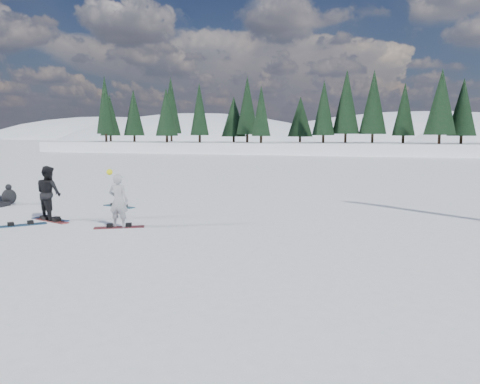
# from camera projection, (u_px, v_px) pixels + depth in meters

# --- Properties ---
(ground) EXTENTS (420.00, 420.00, 0.00)m
(ground) POSITION_uv_depth(u_px,v_px,m) (146.00, 227.00, 14.49)
(ground) COLOR white
(ground) RESTS_ON ground
(alpine_backdrop) EXTENTS (412.50, 227.00, 53.20)m
(alpine_backdrop) POSITION_uv_depth(u_px,v_px,m) (340.00, 173.00, 198.79)
(alpine_backdrop) COLOR white
(alpine_backdrop) RESTS_ON ground
(snowboarder_woman) EXTENTS (0.65, 0.46, 1.80)m
(snowboarder_woman) POSITION_uv_depth(u_px,v_px,m) (118.00, 201.00, 14.20)
(snowboarder_woman) COLOR #B0B1B6
(snowboarder_woman) RESTS_ON ground
(snowboarder_man) EXTENTS (1.07, 0.95, 1.81)m
(snowboarder_man) POSITION_uv_depth(u_px,v_px,m) (49.00, 193.00, 15.48)
(snowboarder_man) COLOR black
(snowboarder_man) RESTS_ON ground
(seated_rider) EXTENTS (0.65, 1.02, 0.84)m
(seated_rider) POSITION_uv_depth(u_px,v_px,m) (8.00, 197.00, 18.83)
(seated_rider) COLOR black
(seated_rider) RESTS_ON ground
(snowboard_woman) EXTENTS (1.46, 0.95, 0.03)m
(snowboard_woman) POSITION_uv_depth(u_px,v_px,m) (119.00, 227.00, 14.30)
(snowboard_woman) COLOR maroon
(snowboard_woman) RESTS_ON ground
(snowboard_man) EXTENTS (1.53, 0.55, 0.03)m
(snowboard_man) POSITION_uv_depth(u_px,v_px,m) (50.00, 219.00, 15.59)
(snowboard_man) COLOR navy
(snowboard_man) RESTS_ON ground
(snowboard_loose_a) EXTENTS (1.22, 1.30, 0.03)m
(snowboard_loose_a) POSITION_uv_depth(u_px,v_px,m) (21.00, 225.00, 14.62)
(snowboard_loose_a) COLOR navy
(snowboard_loose_a) RESTS_ON ground
(snowboard_loose_b) EXTENTS (1.51, 0.73, 0.03)m
(snowboard_loose_b) POSITION_uv_depth(u_px,v_px,m) (52.00, 221.00, 15.35)
(snowboard_loose_b) COLOR maroon
(snowboard_loose_b) RESTS_ON ground
(snowboard_loose_c) EXTENTS (1.52, 0.67, 0.03)m
(snowboard_loose_c) POSITION_uv_depth(u_px,v_px,m) (119.00, 206.00, 18.36)
(snowboard_loose_c) COLOR #165C7A
(snowboard_loose_c) RESTS_ON ground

